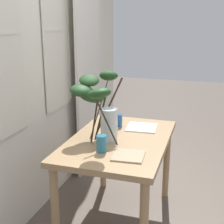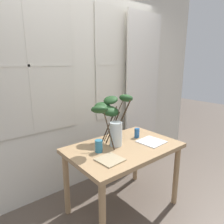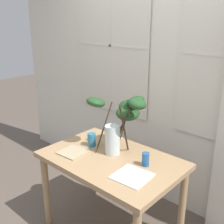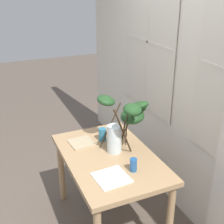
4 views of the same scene
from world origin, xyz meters
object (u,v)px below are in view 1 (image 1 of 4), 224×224
drinking_glass_blue_right (119,121)px  drinking_glass_blue_left (102,144)px  plate_square_left (128,156)px  vase_with_branches (98,101)px  dining_table (119,150)px  plate_square_right (142,127)px

drinking_glass_blue_right → drinking_glass_blue_left: bearing=-176.3°
drinking_glass_blue_right → plate_square_left: (-0.62, -0.25, -0.05)m
plate_square_left → drinking_glass_blue_left: bearing=83.3°
drinking_glass_blue_left → vase_with_branches: bearing=24.2°
vase_with_branches → drinking_glass_blue_right: bearing=-13.0°
dining_table → vase_with_branches: (-0.04, 0.17, 0.42)m
plate_square_left → plate_square_right: 0.64m
plate_square_left → drinking_glass_blue_right: bearing=22.2°
vase_with_branches → drinking_glass_blue_left: 0.38m
drinking_glass_blue_left → plate_square_right: bearing=-15.4°
vase_with_branches → drinking_glass_blue_right: vase_with_branches is taller
plate_square_left → plate_square_right: size_ratio=0.84×
plate_square_right → vase_with_branches: bearing=141.5°
drinking_glass_blue_left → plate_square_right: (0.62, -0.17, -0.06)m
dining_table → plate_square_left: plate_square_left is taller
drinking_glass_blue_right → plate_square_left: size_ratio=0.52×
plate_square_left → plate_square_right: plate_square_left is taller
vase_with_branches → plate_square_right: 0.55m
drinking_glass_blue_right → dining_table: bearing=-163.0°
vase_with_branches → drinking_glass_blue_left: bearing=-155.8°
dining_table → plate_square_left: size_ratio=5.44×
drinking_glass_blue_right → plate_square_right: size_ratio=0.43×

